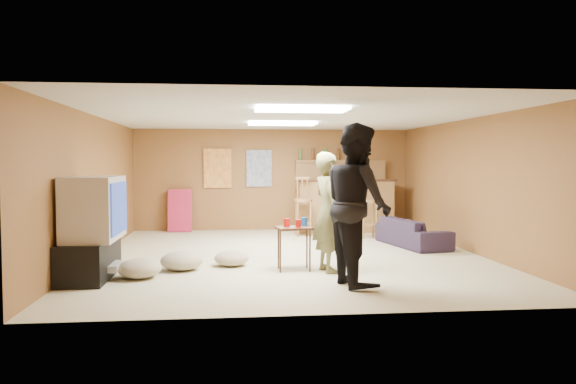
{
  "coord_description": "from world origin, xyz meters",
  "views": [
    {
      "loc": [
        -0.93,
        -8.8,
        1.48
      ],
      "look_at": [
        0.0,
        0.2,
        1.0
      ],
      "focal_mm": 35.0,
      "sensor_mm": 36.0,
      "label": 1
    }
  ],
  "objects": [
    {
      "name": "cup_red_near",
      "position": [
        -0.16,
        -1.21,
        0.65
      ],
      "size": [
        0.1,
        0.1,
        0.12
      ],
      "primitive_type": "cylinder",
      "rotation": [
        0.0,
        0.0,
        0.16
      ],
      "color": "red",
      "rests_on": "tray_table"
    },
    {
      "name": "tray_table",
      "position": [
        -0.07,
        -1.23,
        0.3
      ],
      "size": [
        0.52,
        0.44,
        0.6
      ],
      "primitive_type": "cube",
      "rotation": [
        0.0,
        0.0,
        0.18
      ],
      "color": "#391F12",
      "rests_on": "ground"
    },
    {
      "name": "poster_left",
      "position": [
        -1.2,
        3.46,
        1.35
      ],
      "size": [
        0.6,
        0.03,
        0.85
      ],
      "primitive_type": "cube",
      "color": "#BF3F26",
      "rests_on": "wall_back"
    },
    {
      "name": "tv_body",
      "position": [
        -2.65,
        -1.5,
        0.9
      ],
      "size": [
        0.6,
        1.1,
        0.8
      ],
      "primitive_type": "cube",
      "color": "#B2B2B7",
      "rests_on": "tv_stand"
    },
    {
      "name": "dvd_box",
      "position": [
        -2.5,
        -1.5,
        0.15
      ],
      "size": [
        0.35,
        0.5,
        0.08
      ],
      "primitive_type": "cube",
      "color": "#B2B2B7",
      "rests_on": "tv_stand"
    },
    {
      "name": "person_olive",
      "position": [
        0.38,
        -1.36,
        0.81
      ],
      "size": [
        0.5,
        0.66,
        1.62
      ],
      "primitive_type": "imported",
      "rotation": [
        0.0,
        0.0,
        1.78
      ],
      "color": "brown",
      "rests_on": "ground"
    },
    {
      "name": "tv_screen",
      "position": [
        -2.34,
        -1.5,
        0.9
      ],
      "size": [
        0.02,
        0.95,
        0.65
      ],
      "primitive_type": "cube",
      "color": "navy",
      "rests_on": "tv_body"
    },
    {
      "name": "cushion_near_tv",
      "position": [
        -1.6,
        -1.05,
        0.13
      ],
      "size": [
        0.76,
        0.76,
        0.26
      ],
      "primitive_type": "ellipsoid",
      "rotation": [
        0.0,
        0.0,
        0.4
      ],
      "color": "tan",
      "rests_on": "ground"
    },
    {
      "name": "folding_chair_stack",
      "position": [
        -2.0,
        3.3,
        0.45
      ],
      "size": [
        0.5,
        0.26,
        0.91
      ],
      "primitive_type": "cube",
      "rotation": [
        -0.14,
        0.0,
        0.0
      ],
      "color": "#BC2245",
      "rests_on": "ground"
    },
    {
      "name": "cushion_far",
      "position": [
        -2.09,
        -1.54,
        0.12
      ],
      "size": [
        0.74,
        0.74,
        0.25
      ],
      "primitive_type": "ellipsoid",
      "rotation": [
        0.0,
        0.0,
        0.43
      ],
      "color": "tan",
      "rests_on": "ground"
    },
    {
      "name": "tv_stand",
      "position": [
        -2.72,
        -1.5,
        0.25
      ],
      "size": [
        0.55,
        1.3,
        0.5
      ],
      "primitive_type": "cube",
      "color": "black",
      "rests_on": "ground"
    },
    {
      "name": "bar_stool_right",
      "position": [
        1.77,
        1.93,
        0.53
      ],
      "size": [
        0.39,
        0.39,
        1.07
      ],
      "primitive_type": null,
      "rotation": [
        0.0,
        0.0,
        0.18
      ],
      "color": "olive",
      "rests_on": "ground"
    },
    {
      "name": "cup_blue",
      "position": [
        0.09,
        -1.12,
        0.66
      ],
      "size": [
        0.09,
        0.09,
        0.12
      ],
      "primitive_type": "cylinder",
      "rotation": [
        0.0,
        0.0,
        -0.11
      ],
      "color": "#14428F",
      "rests_on": "tray_table"
    },
    {
      "name": "ceiling_panel_back",
      "position": [
        0.0,
        1.2,
        2.17
      ],
      "size": [
        1.2,
        0.6,
        0.04
      ],
      "primitive_type": "cube",
      "color": "white",
      "rests_on": "ceiling"
    },
    {
      "name": "bar_counter",
      "position": [
        1.5,
        2.95,
        0.55
      ],
      "size": [
        2.0,
        0.6,
        1.1
      ],
      "primitive_type": "cube",
      "color": "olive",
      "rests_on": "ground"
    },
    {
      "name": "ceiling",
      "position": [
        0.0,
        0.0,
        2.2
      ],
      "size": [
        6.0,
        7.0,
        0.02
      ],
      "primitive_type": "cube",
      "color": "silver",
      "rests_on": "ground"
    },
    {
      "name": "cushion_mid",
      "position": [
        -0.92,
        -0.81,
        0.11
      ],
      "size": [
        0.65,
        0.65,
        0.22
      ],
      "primitive_type": "ellipsoid",
      "rotation": [
        0.0,
        0.0,
        -0.42
      ],
      "color": "tan",
      "rests_on": "ground"
    },
    {
      "name": "ground",
      "position": [
        0.0,
        0.0,
        0.0
      ],
      "size": [
        7.0,
        7.0,
        0.0
      ],
      "primitive_type": "plane",
      "color": "#C2BA94",
      "rests_on": "ground"
    },
    {
      "name": "sofa",
      "position": [
        2.27,
        0.77,
        0.24
      ],
      "size": [
        0.96,
        1.77,
        0.49
      ],
      "primitive_type": "imported",
      "rotation": [
        0.0,
        0.0,
        1.76
      ],
      "color": "black",
      "rests_on": "ground"
    },
    {
      "name": "bar_shelf",
      "position": [
        1.5,
        3.4,
        1.5
      ],
      "size": [
        2.0,
        0.18,
        0.05
      ],
      "primitive_type": "cube",
      "color": "olive",
      "rests_on": "bar_backing"
    },
    {
      "name": "person_black",
      "position": [
        0.6,
        -2.17,
        0.97
      ],
      "size": [
        0.89,
        1.06,
        1.95
      ],
      "primitive_type": "imported",
      "rotation": [
        0.0,
        0.0,
        1.74
      ],
      "color": "black",
      "rests_on": "ground"
    },
    {
      "name": "ceiling_panel_front",
      "position": [
        0.0,
        -1.5,
        2.17
      ],
      "size": [
        1.2,
        0.6,
        0.04
      ],
      "primitive_type": "cube",
      "color": "white",
      "rests_on": "ceiling"
    },
    {
      "name": "wall_left",
      "position": [
        -3.0,
        0.0,
        1.1
      ],
      "size": [
        0.02,
        7.0,
        2.2
      ],
      "primitive_type": "cube",
      "color": "brown",
      "rests_on": "ground"
    },
    {
      "name": "bar_stool_left",
      "position": [
        0.53,
        2.35,
        0.55
      ],
      "size": [
        0.36,
        0.36,
        1.1
      ],
      "primitive_type": null,
      "rotation": [
        0.0,
        0.0,
        0.04
      ],
      "color": "olive",
      "rests_on": "ground"
    },
    {
      "name": "poster_right",
      "position": [
        -0.3,
        3.46,
        1.35
      ],
      "size": [
        0.55,
        0.03,
        0.8
      ],
      "primitive_type": "cube",
      "color": "#334C99",
      "rests_on": "wall_back"
    },
    {
      "name": "bar_lip",
      "position": [
        1.5,
        2.7,
        1.1
      ],
      "size": [
        2.1,
        0.12,
        0.05
      ],
      "primitive_type": "cube",
      "color": "#391F12",
      "rests_on": "bar_counter"
    },
    {
      "name": "wall_back",
      "position": [
        0.0,
        3.5,
        1.1
      ],
      "size": [
        6.0,
        0.02,
        2.2
      ],
      "primitive_type": "cube",
      "color": "brown",
      "rests_on": "ground"
    },
    {
      "name": "wall_right",
      "position": [
        3.0,
        0.0,
        1.1
      ],
      "size": [
        0.02,
        7.0,
        2.2
      ],
      "primitive_type": "cube",
      "color": "brown",
      "rests_on": "ground"
    },
    {
      "name": "cup_red_far",
      "position": [
        -0.01,
        -1.3,
        0.65
      ],
      "size": [
        0.1,
        0.1,
        0.11
      ],
      "primitive_type": "cylinder",
      "rotation": [
        0.0,
        0.0,
        0.29
      ],
      "color": "red",
      "rests_on": "tray_table"
    },
    {
      "name": "bar_backing",
      "position": [
        1.5,
        3.42,
        1.2
      ],
      "size": [
        2.0,
        0.14,
        0.6
      ],
      "primitive_type": "cube",
      "color": "olive",
      "rests_on": "bar_counter"
    },
    {
      "name": "bottle_row",
      "position": [
        1.16,
        3.38,
        1.65
      ],
      "size": [
        1.2,
        0.08,
        0.26
      ],
      "primitive_type": null,
      "color": "#3F7233",
      "rests_on": "bar_shelf"
    },
    {
      "name": "wall_front",
      "position": [
        0.0,
        -3.5,
        1.1
      ],
      "size": [
        6.0,
        0.02,
        2.2
      ],
      "primitive_type": "cube",
      "color": "brown",
      "rests_on": "ground"
    }
  ]
}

